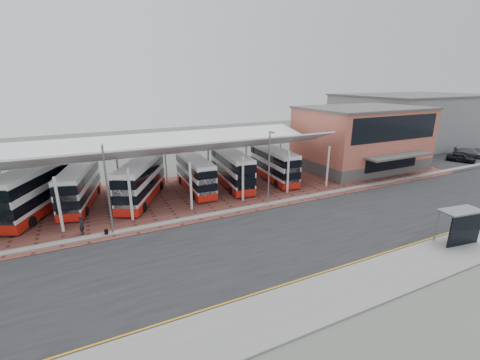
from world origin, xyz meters
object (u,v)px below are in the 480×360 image
Objects in this scene: bus_1 at (79,187)px; carpark_car_a at (461,158)px; bus_4 at (232,169)px; bus_5 at (273,164)px; bus_0 at (37,190)px; bus_2 at (141,181)px; carpark_car_b at (470,153)px; bus_shelter at (465,223)px; bus_3 at (195,174)px; pedestrian at (82,225)px; terminal at (361,137)px.

bus_1 reaches higher than carpark_car_a.
bus_4 is 1.03× the size of bus_5.
bus_0 is at bearing -162.79° from bus_1.
bus_2 is (10.12, -1.04, -0.17)m from bus_0.
bus_0 is 65.83m from carpark_car_b.
bus_3 is at bearing 132.57° from bus_shelter.
pedestrian is 0.41× the size of carpark_car_a.
pedestrian is (-6.25, -6.46, -1.35)m from bus_2.
terminal is 39.51m from bus_1.
bus_1 is 7.88m from pedestrian.
bus_0 is 61.09m from carpark_car_a.
carpark_car_a is at bearing -76.16° from pedestrian.
bus_5 is 38.29m from carpark_car_b.
bus_0 reaches higher than bus_3.
bus_3 is at bearing 22.94° from bus_0.
terminal is 1.76× the size of bus_1.
carpark_car_a is at bearing -16.75° from terminal.
carpark_car_a is at bearing 6.66° from bus_1.
bus_1 is at bearing -165.25° from bus_2.
bus_4 is 2.12× the size of carpark_car_b.
bus_0 is (-43.28, 0.76, -2.22)m from terminal.
bus_0 is 16.63m from bus_3.
bus_1 is 2.81× the size of bus_shelter.
bus_3 is 4.81m from bus_4.
carpark_car_a is (60.77, -6.03, -1.65)m from bus_0.
bus_3 reaches higher than bus_shelter.
carpark_car_a is at bearing 21.07° from bus_2.
bus_5 reaches higher than bus_1.
bus_0 reaches higher than carpark_car_a.
bus_1 is 17.58m from bus_4.
bus_5 is at bearing 148.25° from carpark_car_a.
terminal is 26.78m from bus_3.
bus_shelter is (22.06, -22.04, -0.37)m from bus_2.
bus_shelter is (15.57, -22.68, -0.20)m from bus_3.
bus_2 reaches higher than bus_shelter.
bus_shelter is at bearing -18.28° from bus_2.
bus_0 reaches higher than bus_1.
bus_4 is at bearing 22.67° from bus_0.
carpark_car_b is (65.64, -4.72, -1.62)m from bus_0.
carpark_car_b is at bearing -75.06° from pedestrian.
terminal is 3.60× the size of carpark_car_b.
bus_0 is 1.08× the size of bus_4.
bus_3 is 44.53m from carpark_car_a.
bus_shelter is at bearing -73.19° from bus_5.
pedestrian is at bearing 163.73° from carpark_car_b.
bus_2 is (6.26, -1.32, 0.13)m from bus_1.
bus_0 is 3.89m from bus_1.
bus_5 is at bearing -179.87° from terminal.
bus_3 is at bearing 149.94° from carpark_car_a.
bus_5 is 2.52× the size of carpark_car_a.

